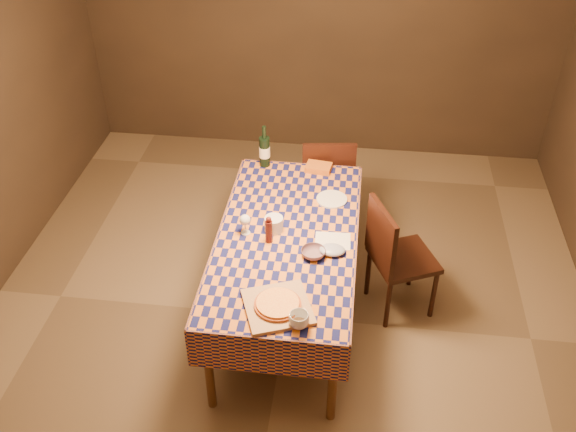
{
  "coord_description": "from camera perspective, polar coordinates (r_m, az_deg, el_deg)",
  "views": [
    {
      "loc": [
        0.42,
        -3.32,
        3.46
      ],
      "look_at": [
        0.0,
        0.05,
        0.9
      ],
      "focal_mm": 40.0,
      "sensor_mm": 36.0,
      "label": 1
    }
  ],
  "objects": [
    {
      "name": "room",
      "position": [
        3.96,
        -0.09,
        4.78
      ],
      "size": [
        5.0,
        5.1,
        2.7
      ],
      "color": "brown",
      "rests_on": "ground"
    },
    {
      "name": "dining_table",
      "position": [
        4.34,
        -0.08,
        -2.57
      ],
      "size": [
        0.94,
        1.84,
        0.77
      ],
      "color": "brown",
      "rests_on": "ground"
    },
    {
      "name": "cutting_board",
      "position": [
        3.78,
        -0.92,
        -8.09
      ],
      "size": [
        0.48,
        0.48,
        0.02
      ],
      "primitive_type": "cube",
      "rotation": [
        0.0,
        0.0,
        0.37
      ],
      "color": "#A5774D",
      "rests_on": "dining_table"
    },
    {
      "name": "pizza",
      "position": [
        3.76,
        -0.92,
        -7.82
      ],
      "size": [
        0.34,
        0.34,
        0.03
      ],
      "color": "#A6471B",
      "rests_on": "cutting_board"
    },
    {
      "name": "pepper_mill",
      "position": [
        4.19,
        -1.71,
        -1.27
      ],
      "size": [
        0.05,
        0.05,
        0.2
      ],
      "color": "#4D1611",
      "rests_on": "dining_table"
    },
    {
      "name": "bowl",
      "position": [
        4.12,
        2.26,
        -3.31
      ],
      "size": [
        0.16,
        0.16,
        0.05
      ],
      "primitive_type": "imported",
      "rotation": [
        0.0,
        0.0,
        -0.02
      ],
      "color": "#684A57",
      "rests_on": "dining_table"
    },
    {
      "name": "wine_glass",
      "position": [
        4.26,
        -3.84,
        -0.41
      ],
      "size": [
        0.08,
        0.08,
        0.15
      ],
      "color": "silver",
      "rests_on": "dining_table"
    },
    {
      "name": "wine_bottle",
      "position": [
        4.95,
        -2.1,
        5.81
      ],
      "size": [
        0.11,
        0.11,
        0.34
      ],
      "color": "black",
      "rests_on": "dining_table"
    },
    {
      "name": "deli_tub",
      "position": [
        4.31,
        -1.27,
        -0.73
      ],
      "size": [
        0.13,
        0.13,
        0.1
      ],
      "primitive_type": "cylinder",
      "rotation": [
        0.0,
        0.0,
        -0.07
      ],
      "color": "silver",
      "rests_on": "dining_table"
    },
    {
      "name": "takeout_container",
      "position": [
        4.94,
        2.74,
        4.32
      ],
      "size": [
        0.21,
        0.16,
        0.05
      ],
      "primitive_type": "cube",
      "rotation": [
        0.0,
        0.0,
        -0.14
      ],
      "color": "#BC5E18",
      "rests_on": "dining_table"
    },
    {
      "name": "white_plate",
      "position": [
        4.63,
        3.91,
        1.5
      ],
      "size": [
        0.26,
        0.26,
        0.01
      ],
      "primitive_type": "cylinder",
      "rotation": [
        0.0,
        0.0,
        0.17
      ],
      "color": "white",
      "rests_on": "dining_table"
    },
    {
      "name": "tumbler",
      "position": [
        3.66,
        0.97,
        -9.25
      ],
      "size": [
        0.13,
        0.13,
        0.09
      ],
      "primitive_type": "imported",
      "rotation": [
        0.0,
        0.0,
        -0.09
      ],
      "color": "white",
      "rests_on": "dining_table"
    },
    {
      "name": "flour_patch",
      "position": [
        4.26,
        4.0,
        -2.21
      ],
      "size": [
        0.24,
        0.19,
        0.0
      ],
      "primitive_type": "cube",
      "rotation": [
        0.0,
        0.0,
        0.04
      ],
      "color": "silver",
      "rests_on": "dining_table"
    },
    {
      "name": "flour_bag",
      "position": [
        4.15,
        3.95,
        -3.02
      ],
      "size": [
        0.2,
        0.17,
        0.05
      ],
      "primitive_type": "ellipsoid",
      "rotation": [
        0.0,
        0.0,
        0.31
      ],
      "color": "#919ABA",
      "rests_on": "dining_table"
    },
    {
      "name": "chair_far",
      "position": [
        5.29,
        3.5,
        3.23
      ],
      "size": [
        0.47,
        0.48,
        0.93
      ],
      "color": "black",
      "rests_on": "ground"
    },
    {
      "name": "chair_right",
      "position": [
        4.6,
        9.39,
        -3.31
      ],
      "size": [
        0.56,
        0.56,
        0.93
      ],
      "color": "black",
      "rests_on": "ground"
    }
  ]
}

